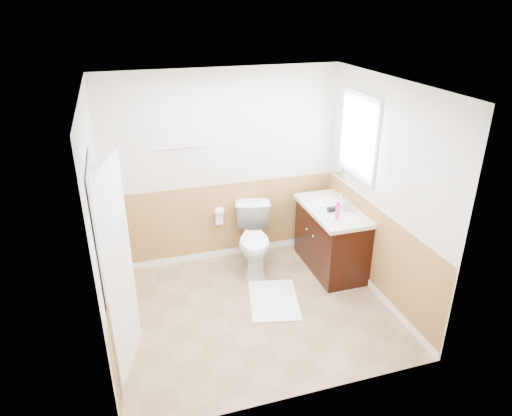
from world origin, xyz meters
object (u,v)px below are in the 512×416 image
object	(u,v)px
bath_mat	(274,300)
vanity_cabinet	(331,240)
lotion_bottle	(338,211)
toilet	(254,240)
soap_dispenser	(347,204)

from	to	relation	value
bath_mat	vanity_cabinet	bearing A→B (deg)	27.77
vanity_cabinet	bath_mat	bearing A→B (deg)	-152.23
vanity_cabinet	lotion_bottle	distance (m)	0.64
toilet	vanity_cabinet	xyz separation A→B (m)	(0.94, -0.27, -0.01)
bath_mat	soap_dispenser	xyz separation A→B (m)	(1.06, 0.39, 0.93)
toilet	bath_mat	bearing A→B (deg)	-77.02
soap_dispenser	bath_mat	bearing A→B (deg)	-159.75
bath_mat	toilet	bearing A→B (deg)	90.00
vanity_cabinet	soap_dispenser	distance (m)	0.56
bath_mat	lotion_bottle	xyz separation A→B (m)	(0.84, 0.20, 0.95)
vanity_cabinet	soap_dispenser	xyz separation A→B (m)	(0.12, -0.10, 0.54)
bath_mat	lotion_bottle	distance (m)	1.29
bath_mat	soap_dispenser	world-z (taller)	soap_dispenser
lotion_bottle	soap_dispenser	xyz separation A→B (m)	(0.22, 0.19, -0.02)
toilet	soap_dispenser	world-z (taller)	soap_dispenser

